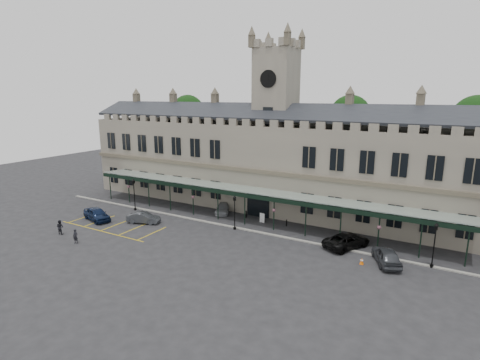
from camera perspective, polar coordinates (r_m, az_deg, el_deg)
The scene contains 23 objects.
ground at distance 41.81m, azimuth -4.12°, elevation -9.66°, with size 140.00×140.00×0.00m, color #232326.
station_building at distance 53.43m, azimuth 5.26°, elevation 2.55°, with size 60.00×10.36×17.30m.
clock_tower at distance 52.73m, azimuth 5.45°, elevation 9.68°, with size 5.60×5.60×24.80m.
canopy at distance 47.02m, azimuth 0.88°, elevation -3.93°, with size 50.00×4.10×4.30m.
kerb at distance 46.14m, azimuth -0.31°, elevation -7.33°, with size 60.00×0.40×0.12m, color gray.
parking_markings at distance 49.55m, azimuth -18.82°, elevation -6.68°, with size 16.00×6.00×0.01m, color gold, non-canonical shape.
tree_behind_left at distance 71.85m, azimuth -7.92°, elevation 10.22°, with size 6.00×6.00×16.00m.
tree_behind_mid at distance 58.71m, azimuth 16.38°, elevation 9.26°, with size 6.00×6.00×16.00m.
tree_behind_right at distance 57.16m, azimuth 32.28°, elevation 7.73°, with size 6.00×6.00×16.00m.
lamp_post_left at distance 54.60m, azimuth -15.84°, elevation -1.71°, with size 0.43×0.43×4.57m.
lamp_post_mid at distance 45.08m, azimuth -0.83°, elevation -4.49°, with size 0.41×0.41×4.28m.
lamp_post_right at distance 39.77m, azimuth 27.53°, elevation -8.27°, with size 0.42×0.42×4.46m.
traffic_cone at distance 38.75m, azimuth 18.06°, elevation -11.68°, with size 0.40×0.40×0.63m.
sign_board at distance 48.14m, azimuth 3.38°, elevation -5.80°, with size 0.72×0.17×1.23m.
bollard_left at distance 49.92m, azimuth 0.94°, elevation -5.23°, with size 0.17×0.17×0.97m, color black.
bollard_right at distance 47.21m, azimuth 7.11°, elevation -6.50°, with size 0.15×0.15×0.83m, color black.
car_left_a at distance 52.27m, azimuth -20.98°, elevation -4.88°, with size 1.95×4.85×1.65m, color #0C1936.
car_left_b at distance 49.42m, azimuth -14.49°, elevation -5.59°, with size 1.46×4.19×1.38m, color #36393D.
car_taxi at distance 52.05m, azimuth -2.62°, elevation -4.31°, with size 1.77×4.35×1.26m, color #A7AAAF.
car_van at distance 42.10m, azimuth 15.96°, elevation -8.86°, with size 2.53×5.49×1.53m, color black.
car_right_a at distance 39.46m, azimuth 21.42°, elevation -10.69°, with size 1.93×4.81×1.64m, color #36393D.
person_a at distance 45.27m, azimuth -23.78°, elevation -7.87°, with size 0.59×0.39×1.62m, color black.
person_b at distance 48.88m, azimuth -25.74°, elevation -6.49°, with size 0.84×0.65×1.73m, color black.
Camera 1 is at (21.59, -32.02, 16.00)m, focal length 28.00 mm.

